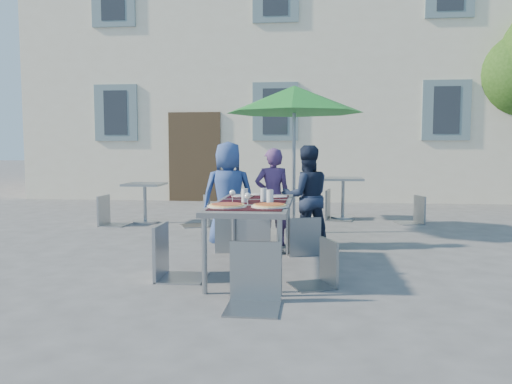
# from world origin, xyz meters

# --- Properties ---
(ground) EXTENTS (90.00, 90.00, 0.00)m
(ground) POSITION_xyz_m (0.00, 0.00, 0.00)
(ground) COLOR #4F4F52
(ground) RESTS_ON ground
(building) EXTENTS (13.60, 8.20, 11.10)m
(building) POSITION_xyz_m (-0.00, 11.50, 4.85)
(building) COLOR beige
(building) RESTS_ON ground
(dining_table) EXTENTS (0.80, 1.85, 0.76)m
(dining_table) POSITION_xyz_m (0.25, 0.55, 0.70)
(dining_table) COLOR #434348
(dining_table) RESTS_ON ground
(pizza_near_left) EXTENTS (0.38, 0.38, 0.03)m
(pizza_near_left) POSITION_xyz_m (0.05, 0.07, 0.77)
(pizza_near_left) COLOR white
(pizza_near_left) RESTS_ON dining_table
(pizza_near_right) EXTENTS (0.36, 0.36, 0.03)m
(pizza_near_right) POSITION_xyz_m (0.47, 0.10, 0.77)
(pizza_near_right) COLOR white
(pizza_near_right) RESTS_ON dining_table
(glassware) EXTENTS (0.48, 0.44, 0.15)m
(glassware) POSITION_xyz_m (0.29, 0.47, 0.83)
(glassware) COLOR silver
(glassware) RESTS_ON dining_table
(place_settings) EXTENTS (0.70, 0.48, 0.01)m
(place_settings) POSITION_xyz_m (0.26, 1.20, 0.76)
(place_settings) COLOR white
(place_settings) RESTS_ON dining_table
(child_0) EXTENTS (0.76, 0.57, 1.41)m
(child_0) POSITION_xyz_m (-0.22, 1.83, 0.70)
(child_0) COLOR #324B8B
(child_0) RESTS_ON ground
(child_1) EXTENTS (0.53, 0.40, 1.32)m
(child_1) POSITION_xyz_m (0.35, 2.02, 0.66)
(child_1) COLOR #54346B
(child_1) RESTS_ON ground
(child_2) EXTENTS (0.74, 0.54, 1.36)m
(child_2) POSITION_xyz_m (0.81, 1.91, 0.68)
(child_2) COLOR #1B253D
(child_2) RESTS_ON ground
(chair_0) EXTENTS (0.51, 0.52, 0.99)m
(chair_0) POSITION_xyz_m (-0.13, 1.57, 0.58)
(chair_0) COLOR #90969B
(chair_0) RESTS_ON ground
(chair_1) EXTENTS (0.50, 0.50, 1.00)m
(chair_1) POSITION_xyz_m (0.16, 1.53, 0.59)
(chair_1) COLOR #93989F
(chair_1) RESTS_ON ground
(chair_2) EXTENTS (0.52, 0.52, 0.91)m
(chair_2) POSITION_xyz_m (0.77, 1.46, 0.53)
(chair_2) COLOR gray
(chair_2) RESTS_ON ground
(chair_3) EXTENTS (0.47, 0.47, 1.06)m
(chair_3) POSITION_xyz_m (-0.54, 0.18, 0.62)
(chair_3) COLOR #93989F
(chair_3) RESTS_ON ground
(chair_4) EXTENTS (0.50, 0.50, 0.85)m
(chair_4) POSITION_xyz_m (0.96, 0.07, 0.49)
(chair_4) COLOR gray
(chair_4) RESTS_ON ground
(chair_5) EXTENTS (0.45, 0.45, 1.00)m
(chair_5) POSITION_xyz_m (0.39, -0.60, 0.59)
(chair_5) COLOR gray
(chair_5) RESTS_ON ground
(patio_umbrella) EXTENTS (2.10, 2.10, 2.27)m
(patio_umbrella) POSITION_xyz_m (0.60, 3.04, 2.04)
(patio_umbrella) COLOR #B7B9C0
(patio_umbrella) RESTS_ON ground
(cafe_table_0) EXTENTS (0.66, 0.66, 0.70)m
(cafe_table_0) POSITION_xyz_m (-2.04, 3.81, 0.47)
(cafe_table_0) COLOR #B7B9C0
(cafe_table_0) RESTS_ON ground
(bg_chair_l_0) EXTENTS (0.46, 0.46, 0.97)m
(bg_chair_l_0) POSITION_xyz_m (-2.57, 3.48, 0.57)
(bg_chair_l_0) COLOR #93989E
(bg_chair_l_0) RESTS_ON ground
(bg_chair_r_0) EXTENTS (0.57, 0.57, 0.97)m
(bg_chair_r_0) POSITION_xyz_m (-0.99, 3.58, 0.57)
(bg_chair_r_0) COLOR #8F969A
(bg_chair_r_0) RESTS_ON ground
(cafe_table_1) EXTENTS (0.72, 0.72, 0.77)m
(cafe_table_1) POSITION_xyz_m (1.47, 4.74, 0.53)
(cafe_table_1) COLOR #B7B9C0
(cafe_table_1) RESTS_ON ground
(bg_chair_l_1) EXTENTS (0.54, 0.54, 1.05)m
(bg_chair_l_1) POSITION_xyz_m (1.29, 4.57, 0.62)
(bg_chair_l_1) COLOR gray
(bg_chair_l_1) RESTS_ON ground
(bg_chair_r_1) EXTENTS (0.50, 0.50, 0.93)m
(bg_chair_r_1) POSITION_xyz_m (2.68, 4.25, 0.54)
(bg_chair_r_1) COLOR gray
(bg_chair_r_1) RESTS_ON ground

